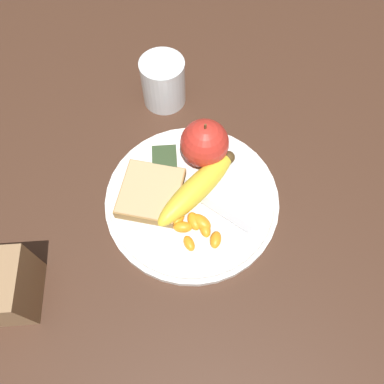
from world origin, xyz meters
TOP-DOWN VIEW (x-y plane):
  - ground_plane at (0.00, 0.00)m, footprint 3.00×3.00m
  - plate at (0.00, 0.00)m, footprint 0.28×0.28m
  - juice_glass at (-0.22, -0.04)m, footprint 0.08×0.08m
  - apple at (-0.08, 0.03)m, footprint 0.08×0.08m
  - banana at (-0.01, 0.01)m, footprint 0.15×0.15m
  - bread_slice at (-0.01, -0.07)m, footprint 0.12×0.12m
  - fork at (-0.00, 0.00)m, footprint 0.13×0.15m
  - jam_packet at (-0.07, -0.04)m, footprint 0.05×0.04m
  - orange_segment_0 at (0.06, 0.02)m, footprint 0.03×0.02m
  - orange_segment_1 at (0.08, -0.01)m, footprint 0.03×0.02m
  - orange_segment_2 at (0.05, -0.02)m, footprint 0.02×0.03m
  - orange_segment_3 at (0.03, -0.03)m, footprint 0.03×0.03m
  - orange_segment_4 at (0.05, 0.01)m, footprint 0.04×0.04m
  - orange_segment_5 at (0.01, -0.02)m, footprint 0.02×0.03m
  - orange_segment_6 at (0.05, -0.00)m, footprint 0.04×0.03m
  - orange_segment_7 at (0.04, -0.02)m, footprint 0.03×0.03m
  - orange_segment_8 at (0.08, 0.03)m, footprint 0.03×0.02m

SIDE VIEW (x-z plane):
  - ground_plane at x=0.00m, z-range 0.00..0.00m
  - plate at x=0.00m, z-range 0.00..0.02m
  - fork at x=0.00m, z-range 0.01..0.02m
  - orange_segment_7 at x=0.04m, z-range 0.01..0.03m
  - orange_segment_1 at x=0.08m, z-range 0.01..0.03m
  - orange_segment_5 at x=0.01m, z-range 0.01..0.03m
  - orange_segment_0 at x=0.06m, z-range 0.01..0.03m
  - orange_segment_3 at x=0.03m, z-range 0.01..0.03m
  - orange_segment_8 at x=0.08m, z-range 0.01..0.03m
  - orange_segment_2 at x=0.05m, z-range 0.01..0.03m
  - orange_segment_6 at x=0.05m, z-range 0.01..0.03m
  - orange_segment_4 at x=0.05m, z-range 0.01..0.03m
  - jam_packet at x=-0.07m, z-range 0.01..0.03m
  - bread_slice at x=-0.01m, z-range 0.01..0.03m
  - banana at x=-0.01m, z-range 0.01..0.05m
  - juice_glass at x=-0.22m, z-range 0.00..0.09m
  - apple at x=-0.08m, z-range 0.01..0.10m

